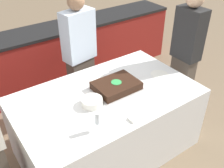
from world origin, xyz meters
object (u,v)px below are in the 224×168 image
Objects in this scene: cake at (116,86)px; wine_glass at (97,119)px; person_cutting_cake at (80,56)px; plate_stack at (92,102)px; person_seated_right at (185,56)px.

cake is 2.57× the size of wine_glass.
cake is 0.31× the size of person_cutting_cake.
wine_glass is at bearing -113.76° from plate_stack.
wine_glass reaches higher than plate_stack.
person_cutting_cake reaches higher than wine_glass.
person_seated_right reaches higher than plate_stack.
person_seated_right reaches higher than wine_glass.
person_cutting_cake is at bearing 67.74° from plate_stack.
cake is 2.38× the size of plate_stack.
person_seated_right reaches higher than cake.
cake is 1.02m from person_seated_right.
plate_stack is 0.13× the size of person_cutting_cake.
cake is 0.36m from plate_stack.
wine_glass is (-0.49, -0.41, 0.08)m from cake.
person_seated_right is at bearing 2.66° from plate_stack.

